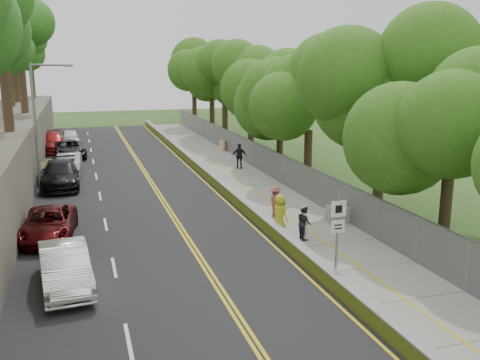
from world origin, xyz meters
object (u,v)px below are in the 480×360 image
at_px(construction_barrel, 222,146).
at_px(painter_0, 280,213).
at_px(person_far, 240,156).
at_px(concrete_block, 338,214).
at_px(car_1, 65,267).
at_px(streetlight, 39,119).
at_px(signpost, 338,225).
at_px(car_2, 49,224).

height_order(construction_barrel, painter_0, painter_0).
xyz_separation_m(painter_0, person_far, (2.64, 15.30, 0.04)).
xyz_separation_m(concrete_block, car_1, (-13.24, -4.44, 0.37)).
bearing_deg(streetlight, construction_barrel, 39.02).
bearing_deg(signpost, construction_barrel, 83.60).
height_order(painter_0, person_far, person_far).
bearing_deg(car_2, painter_0, -7.73).
xyz_separation_m(streetlight, person_far, (13.85, 3.59, -3.63)).
relative_size(construction_barrel, car_1, 0.20).
xyz_separation_m(signpost, painter_0, (-0.30, 5.30, -0.99)).
height_order(car_1, car_2, car_1).
xyz_separation_m(signpost, car_1, (-10.05, 1.57, -1.14)).
relative_size(signpost, construction_barrel, 3.29).
bearing_deg(streetlight, concrete_block, -36.81).
height_order(signpost, construction_barrel, signpost).
xyz_separation_m(car_1, car_2, (-0.81, 6.04, -0.09)).
bearing_deg(construction_barrel, concrete_block, -90.16).
bearing_deg(person_far, car_2, 66.27).
relative_size(car_1, person_far, 2.46).
bearing_deg(painter_0, streetlight, 23.87).
distance_m(signpost, car_2, 13.31).
relative_size(concrete_block, car_2, 0.24).
bearing_deg(car_1, construction_barrel, 58.64).
bearing_deg(car_1, car_2, 92.12).
height_order(streetlight, painter_0, streetlight).
xyz_separation_m(concrete_block, car_2, (-14.04, 1.59, 0.28)).
bearing_deg(streetlight, signpost, -55.92).
bearing_deg(concrete_block, construction_barrel, 89.84).
xyz_separation_m(streetlight, car_2, (0.66, -9.41, -3.91)).
distance_m(car_1, car_2, 6.09).
bearing_deg(concrete_block, person_far, 93.33).
relative_size(signpost, car_1, 0.65).
distance_m(streetlight, car_2, 10.21).
distance_m(construction_barrel, car_2, 25.60).
height_order(car_2, painter_0, painter_0).
relative_size(streetlight, construction_barrel, 8.49).
distance_m(car_1, person_far, 22.71).
bearing_deg(construction_barrel, signpost, -96.40).
relative_size(concrete_block, painter_0, 0.64).
distance_m(signpost, car_1, 10.24).
distance_m(streetlight, painter_0, 16.63).
bearing_deg(streetlight, car_2, -86.00).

